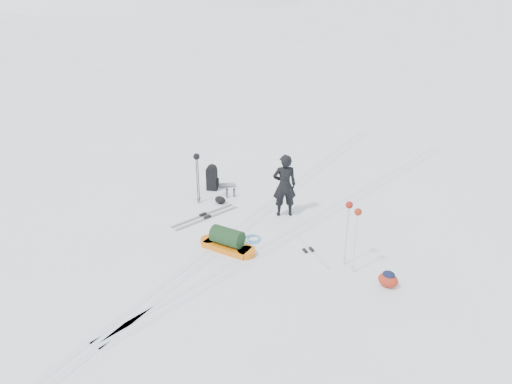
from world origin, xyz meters
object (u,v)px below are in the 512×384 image
pulk_sled (227,242)px  expedition_rucksack (214,178)px  ski_poles_black (197,163)px  skier (284,185)px

pulk_sled → expedition_rucksack: size_ratio=1.90×
ski_poles_black → expedition_rucksack: bearing=123.2°
pulk_sled → expedition_rucksack: (-2.38, 2.44, 0.15)m
skier → ski_poles_black: skier is taller
pulk_sled → expedition_rucksack: bearing=129.5°
expedition_rucksack → ski_poles_black: (0.20, -0.93, 0.84)m
pulk_sled → ski_poles_black: 2.83m
skier → expedition_rucksack: 2.59m
skier → expedition_rucksack: (-2.54, 0.20, -0.50)m
pulk_sled → ski_poles_black: size_ratio=1.01×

